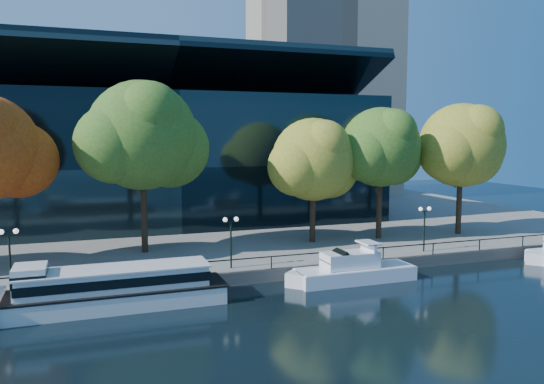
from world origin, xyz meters
name	(u,v)px	position (x,y,z in m)	size (l,w,h in m)	color
ground	(286,293)	(0.00, 0.00, 0.00)	(160.00, 160.00, 0.00)	black
promenade	(191,215)	(0.00, 36.38, 0.50)	(90.00, 67.08, 1.00)	slate
railing	(271,257)	(0.00, 3.25, 1.94)	(88.20, 0.08, 0.99)	black
convention_building	(165,158)	(-4.00, 31.79, 8.51)	(50.00, 24.57, 21.43)	black
office_tower	(322,15)	(28.00, 55.00, 33.02)	(22.50, 22.50, 65.90)	tan
tour_boat	(101,288)	(-12.73, 0.74, 1.37)	(16.98, 3.79, 3.22)	silver
cruiser_near	(350,270)	(5.71, 0.99, 0.95)	(10.56, 2.72, 3.06)	white
tree_2	(145,138)	(-8.44, 12.52, 11.14)	(11.93, 9.78, 15.11)	black
tree_3	(315,161)	(7.46, 11.77, 8.86)	(9.96, 8.16, 12.02)	black
tree_4	(382,149)	(14.55, 11.27, 10.01)	(9.89, 8.11, 13.14)	black
tree_5	(463,147)	(23.81, 10.62, 10.13)	(10.91, 8.95, 13.68)	black
lamp_0	(9,244)	(-18.48, 4.50, 3.98)	(1.26, 0.36, 4.03)	black
lamp_1	(231,230)	(-2.90, 4.50, 3.98)	(1.26, 0.36, 4.03)	black
lamp_2	(425,219)	(14.93, 4.50, 3.98)	(1.26, 0.36, 4.03)	black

